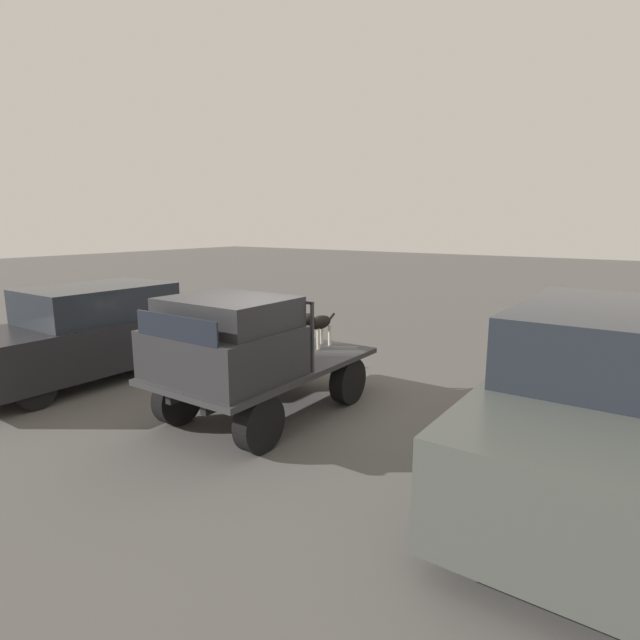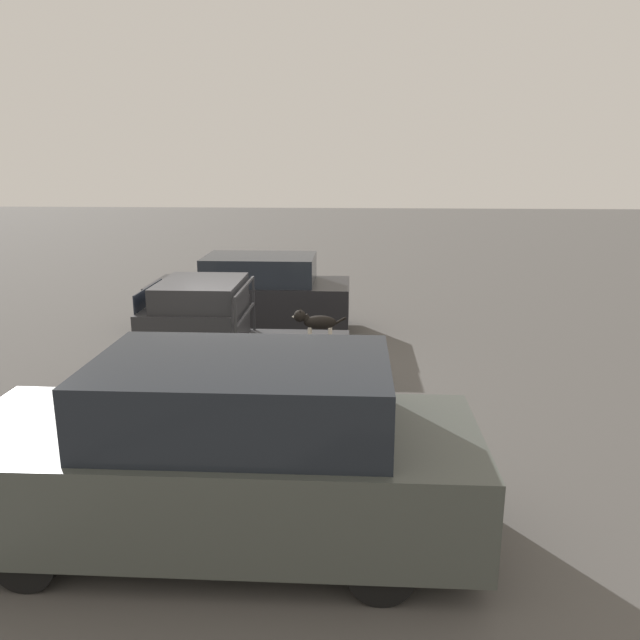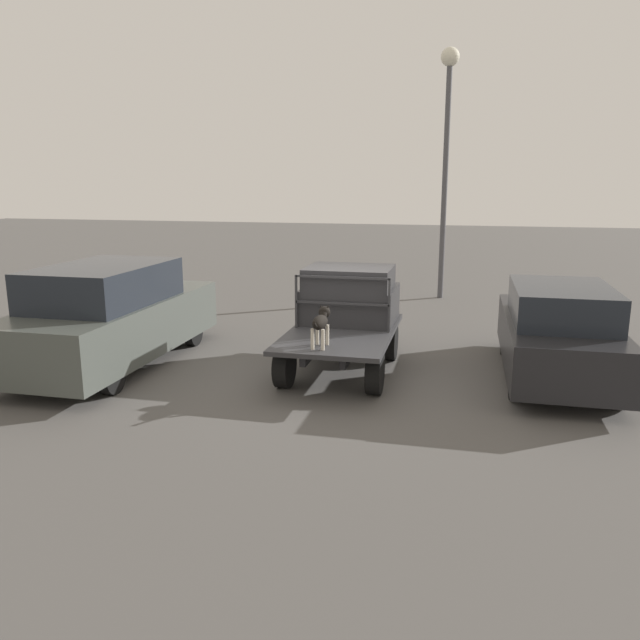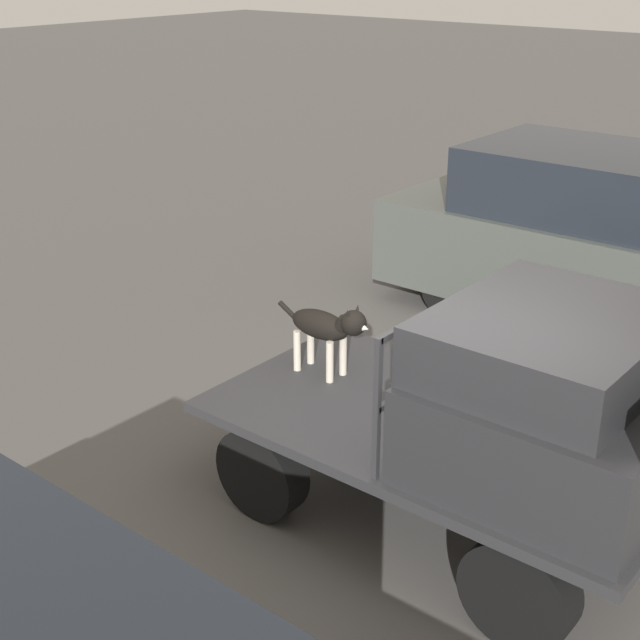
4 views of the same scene
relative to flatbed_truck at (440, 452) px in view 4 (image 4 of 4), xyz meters
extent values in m
plane|color=#514F4C|center=(0.00, 0.00, -0.57)|extent=(80.00, 80.00, 0.00)
cylinder|color=black|center=(1.06, 0.78, -0.20)|extent=(0.74, 0.24, 0.74)
cylinder|color=black|center=(1.06, -0.78, -0.20)|extent=(0.74, 0.24, 0.74)
cylinder|color=black|center=(-1.06, 0.78, -0.20)|extent=(0.74, 0.24, 0.74)
cylinder|color=black|center=(-1.06, -0.78, -0.20)|extent=(0.74, 0.24, 0.74)
cube|color=black|center=(0.00, 0.33, 0.06)|extent=(3.14, 0.10, 0.18)
cube|color=black|center=(0.00, -0.33, 0.06)|extent=(3.14, 0.10, 0.18)
cube|color=#2D2D30|center=(0.00, 0.00, 0.19)|extent=(3.42, 1.88, 0.08)
cube|color=#28282B|center=(0.88, 0.00, 0.56)|extent=(1.56, 1.76, 0.66)
cube|color=#28282B|center=(0.76, 0.00, 1.10)|extent=(1.33, 1.62, 0.41)
cube|color=#2D2D30|center=(0.02, 0.86, 0.73)|extent=(0.04, 0.04, 1.00)
cube|color=#2D2D30|center=(0.02, -0.86, 0.73)|extent=(0.04, 0.04, 1.00)
cube|color=#2D2D30|center=(0.02, 0.00, 1.21)|extent=(0.04, 1.72, 0.04)
cube|color=#2D2D30|center=(0.02, 0.00, 0.73)|extent=(0.04, 1.72, 0.04)
cylinder|color=beige|center=(-1.06, 0.20, 0.40)|extent=(0.06, 0.06, 0.35)
cylinder|color=beige|center=(-1.06, 0.03, 0.40)|extent=(0.06, 0.06, 0.35)
cylinder|color=beige|center=(-1.40, 0.20, 0.40)|extent=(0.06, 0.06, 0.35)
cylinder|color=beige|center=(-1.40, 0.03, 0.40)|extent=(0.06, 0.06, 0.35)
ellipsoid|color=black|center=(-1.23, 0.12, 0.65)|extent=(0.54, 0.23, 0.23)
sphere|color=beige|center=(-1.08, 0.12, 0.61)|extent=(0.10, 0.10, 0.10)
cylinder|color=black|center=(-1.00, 0.12, 0.71)|extent=(0.16, 0.13, 0.16)
sphere|color=black|center=(-0.90, 0.12, 0.75)|extent=(0.20, 0.20, 0.20)
cone|color=beige|center=(-0.81, 0.12, 0.74)|extent=(0.11, 0.11, 0.11)
cone|color=black|center=(-0.91, 0.17, 0.84)|extent=(0.06, 0.08, 0.10)
cone|color=black|center=(-0.91, 0.06, 0.84)|extent=(0.06, 0.08, 0.10)
cylinder|color=black|center=(-1.55, 0.12, 0.67)|extent=(0.23, 0.04, 0.16)
cylinder|color=black|center=(-2.05, 5.23, -0.27)|extent=(0.60, 0.20, 0.60)
cylinder|color=black|center=(-2.05, 3.49, -0.27)|extent=(0.60, 0.20, 0.60)
cube|color=#474C47|center=(-0.44, 4.36, 0.18)|extent=(5.19, 2.02, 0.99)
cube|color=#1E232B|center=(-0.70, 4.36, 1.04)|extent=(2.86, 1.82, 0.72)
camera|label=1|loc=(5.47, 4.79, 2.28)|focal=28.00mm
camera|label=2|loc=(-1.78, 10.01, 3.27)|focal=35.00mm
camera|label=3|loc=(-10.89, -2.14, 2.92)|focal=35.00mm
camera|label=4|loc=(2.86, -4.92, 3.44)|focal=50.00mm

